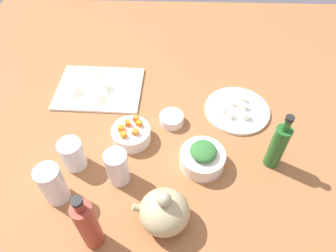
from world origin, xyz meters
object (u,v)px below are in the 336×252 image
Objects in this scene: plate_tofu at (237,110)px; bowl_carrots at (131,134)px; teapot at (163,212)px; cutting_board at (100,88)px; drinking_glass_1 at (117,167)px; bottle_0 at (88,225)px; drinking_glass_0 at (73,154)px; bowl_small_side at (172,119)px; drinking_glass_2 at (53,184)px; bottle_1 at (278,146)px; bowl_greens at (202,159)px.

plate_tofu is 41.04cm from bowl_carrots.
teapot reaches higher than bowl_carrots.
drinking_glass_1 is (-13.63, 40.84, 5.70)cm from cutting_board.
bottle_0 is at bearing 48.44° from plate_tofu.
bowl_small_side is at bearing -148.10° from drinking_glass_0.
drinking_glass_2 is at bearing -43.91° from bottle_0.
cutting_board is 3.13× the size of drinking_glass_0.
bottle_0 reaches higher than bottle_1.
drinking_glass_0 is at bearing -32.07° from teapot.
bottle_0 is 1.05× the size of bottle_1.
bottle_1 is (-8.54, 22.93, 8.54)cm from plate_tofu.
bowl_carrots is 15.98cm from bowl_small_side.
bowl_carrots is (24.02, -9.71, -0.32)cm from bowl_greens.
drinking_glass_1 reaches higher than bowl_carrots.
bowl_carrots is 1.54× the size of bowl_small_side.
plate_tofu is at bearing -155.18° from drinking_glass_0.
teapot reaches higher than drinking_glass_2.
bowl_small_side is 36.58cm from drinking_glass_0.
drinking_glass_0 is (55.50, 25.67, 4.76)cm from plate_tofu.
bottle_1 is (-22.81, -1.41, 6.28)cm from bowl_greens.
plate_tofu is at bearing -165.35° from bowl_small_side.
bowl_small_side is at bearing 150.37° from cutting_board.
bottle_0 reaches higher than drinking_glass_0.
cutting_board is 48.40cm from drinking_glass_2.
bottle_0 reaches higher than drinking_glass_1.
plate_tofu is at bearing -159.09° from bowl_carrots.
cutting_board is 33.97cm from bowl_small_side.
bottle_1 reaches higher than teapot.
teapot is at bearing 31.67° from bottle_1.
teapot reaches higher than plate_tofu.
bowl_greens is at bearing -166.79° from drinking_glass_1.
drinking_glass_2 is (33.53, 31.01, 5.19)cm from bowl_small_side.
drinking_glass_0 reaches higher than bowl_greens.
bowl_carrots is at bearing -67.32° from teapot.
plate_tofu is 25.91cm from bottle_1.
drinking_glass_0 is at bearing 1.85° from bowl_greens.
drinking_glass_2 reaches higher than bowl_carrots.
bottle_0 is 1.67× the size of drinking_glass_2.
cutting_board is 62.22cm from bottle_0.
bowl_small_side is (-13.69, -8.20, -0.74)cm from bowl_carrots.
drinking_glass_1 is (49.01, 7.56, -2.94)cm from bottle_1.
bottle_0 is 20.72cm from drinking_glass_1.
bottle_0 is (30.40, 26.05, 7.27)cm from bowl_greens.
drinking_glass_0 reaches higher than plate_tofu.
drinking_glass_2 is (66.67, 14.51, -2.15)cm from bottle_1.
cutting_board is at bearing -57.68° from bowl_carrots.
bowl_carrots reaches higher than cutting_board.
bottle_1 is 1.59× the size of drinking_glass_2.
drinking_glass_0 is at bearing -102.57° from drinking_glass_2.
drinking_glass_1 is (40.47, 30.48, 5.60)cm from plate_tofu.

